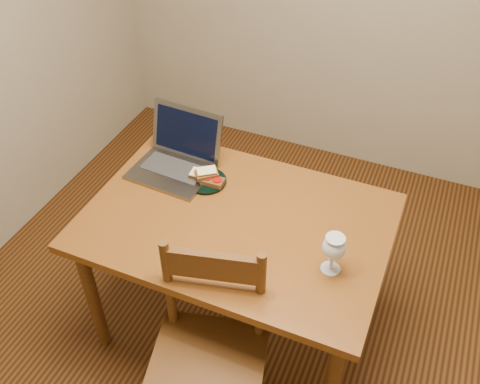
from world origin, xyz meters
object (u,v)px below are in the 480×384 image
at_px(plate, 207,181).
at_px(laptop, 178,154).
at_px(table, 237,233).
at_px(milk_glass, 333,254).
at_px(chair, 208,350).

height_order(plate, laptop, laptop).
bearing_deg(table, milk_glass, -14.33).
height_order(chair, plate, chair).
bearing_deg(chair, table, 87.01).
xyz_separation_m(plate, milk_glass, (0.68, -0.28, 0.08)).
height_order(milk_glass, laptop, laptop).
xyz_separation_m(chair, plate, (-0.32, 0.67, 0.23)).
relative_size(plate, laptop, 0.48).
bearing_deg(table, laptop, 150.17).
relative_size(table, milk_glass, 7.23).
xyz_separation_m(table, chair, (0.10, -0.50, -0.14)).
xyz_separation_m(chair, laptop, (-0.50, 0.73, 0.29)).
bearing_deg(plate, laptop, 160.34).
xyz_separation_m(plate, laptop, (-0.18, 0.06, 0.06)).
relative_size(plate, milk_glass, 1.04).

